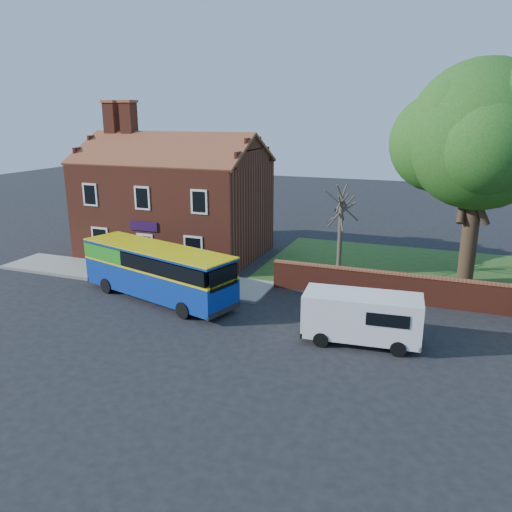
% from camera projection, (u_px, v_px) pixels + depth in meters
% --- Properties ---
extents(ground, '(120.00, 120.00, 0.00)m').
position_uv_depth(ground, '(186.00, 327.00, 23.47)').
color(ground, black).
rests_on(ground, ground).
extents(pavement, '(18.00, 3.50, 0.12)m').
position_uv_depth(pavement, '(131.00, 275.00, 31.03)').
color(pavement, gray).
rests_on(pavement, ground).
extents(kerb, '(18.00, 0.15, 0.14)m').
position_uv_depth(kerb, '(114.00, 283.00, 29.45)').
color(kerb, slate).
rests_on(kerb, ground).
extents(grass_strip, '(26.00, 12.00, 0.04)m').
position_uv_depth(grass_strip, '(475.00, 277.00, 30.71)').
color(grass_strip, '#426B28').
rests_on(grass_strip, ground).
extents(shop_building, '(12.30, 8.13, 10.50)m').
position_uv_depth(shop_building, '(175.00, 206.00, 35.29)').
color(shop_building, maroon).
rests_on(shop_building, ground).
extents(boundary_wall, '(22.00, 0.38, 1.60)m').
position_uv_depth(boundary_wall, '(481.00, 297.00, 25.09)').
color(boundary_wall, maroon).
rests_on(boundary_wall, ground).
extents(bus, '(9.78, 4.99, 2.89)m').
position_uv_depth(bus, '(154.00, 269.00, 26.85)').
color(bus, navy).
rests_on(bus, ground).
extents(van_near, '(5.17, 2.43, 2.20)m').
position_uv_depth(van_near, '(362.00, 316.00, 21.61)').
color(van_near, white).
rests_on(van_near, ground).
extents(large_tree, '(10.38, 8.21, 12.66)m').
position_uv_depth(large_tree, '(483.00, 140.00, 27.59)').
color(large_tree, black).
rests_on(large_tree, ground).
extents(bare_tree, '(2.02, 2.41, 5.39)m').
position_uv_depth(bare_tree, '(340.00, 232.00, 30.38)').
color(bare_tree, '#4C4238').
rests_on(bare_tree, ground).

